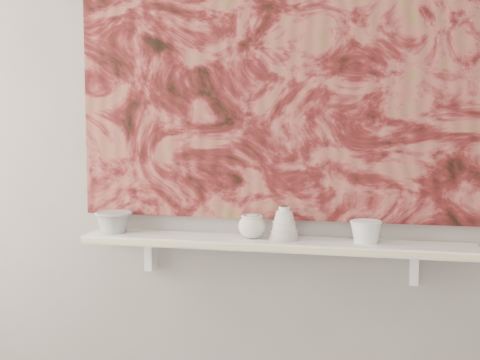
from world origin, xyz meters
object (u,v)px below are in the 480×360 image
(cup_cream, at_px, (252,226))
(bowl_white, at_px, (366,232))
(painting, at_px, (278,68))
(bowl_grey, at_px, (114,222))
(shelf, at_px, (273,243))
(bell_vessel, at_px, (284,223))

(cup_cream, height_order, bowl_white, cup_cream)
(painting, height_order, bowl_grey, painting)
(bowl_white, bearing_deg, bowl_grey, 180.00)
(shelf, xyz_separation_m, painting, (0.00, 0.08, 0.62))
(painting, bearing_deg, shelf, -90.00)
(shelf, height_order, painting, painting)
(shelf, distance_m, bowl_grey, 0.61)
(shelf, relative_size, bell_vessel, 11.73)
(bell_vessel, bearing_deg, painting, 115.80)
(cup_cream, relative_size, bowl_white, 0.87)
(cup_cream, xyz_separation_m, bowl_white, (0.40, 0.00, -0.00))
(shelf, distance_m, bell_vessel, 0.08)
(bell_vessel, xyz_separation_m, bowl_white, (0.29, 0.00, -0.02))
(shelf, relative_size, bowl_grey, 9.89)
(cup_cream, height_order, bell_vessel, bell_vessel)
(shelf, xyz_separation_m, bowl_grey, (-0.61, 0.00, 0.06))
(painting, height_order, bowl_white, painting)
(bowl_grey, xyz_separation_m, bell_vessel, (0.65, 0.00, 0.02))
(cup_cream, bearing_deg, bell_vessel, 0.00)
(painting, xyz_separation_m, bowl_grey, (-0.61, -0.08, -0.57))
(shelf, xyz_separation_m, bell_vessel, (0.04, 0.00, 0.07))
(painting, xyz_separation_m, bowl_white, (0.32, -0.08, -0.57))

